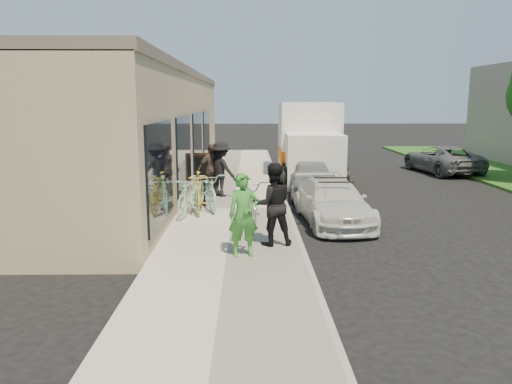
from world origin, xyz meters
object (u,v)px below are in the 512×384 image
object	(u,v)px
far_car_gray	(442,159)
tandem_bike	(249,200)
sedan_white	(333,202)
man_standing	(273,204)
bystander_b	(211,170)
sandwich_board	(204,167)
cruiser_bike_b	(209,190)
bike_rack	(202,189)
woman_rider	(244,215)
cruiser_bike_a	(190,196)
sedan_silver	(312,179)
bystander_a	(221,169)
cruiser_bike_c	(199,192)
moving_truck	(309,144)

from	to	relation	value
far_car_gray	tandem_bike	world-z (taller)	tandem_bike
far_car_gray	sedan_white	bearing A→B (deg)	47.21
man_standing	bystander_b	distance (m)	5.83
man_standing	sandwich_board	bearing A→B (deg)	-85.55
sandwich_board	cruiser_bike_b	xyz separation A→B (m)	(0.57, -5.05, -0.00)
bike_rack	tandem_bike	distance (m)	2.19
bike_rack	cruiser_bike_b	world-z (taller)	cruiser_bike_b
sandwich_board	cruiser_bike_b	world-z (taller)	cruiser_bike_b
cruiser_bike_b	bike_rack	bearing A→B (deg)	142.58
bike_rack	sedan_white	bearing A→B (deg)	-19.01
sandwich_board	woman_rider	distance (m)	9.56
sandwich_board	bystander_b	world-z (taller)	bystander_b
cruiser_bike_a	far_car_gray	bearing A→B (deg)	54.96
sedan_white	sedan_silver	world-z (taller)	sedan_silver
tandem_bike	bystander_a	bearing A→B (deg)	96.56
far_car_gray	woman_rider	xyz separation A→B (m)	(-8.63, -12.35, 0.36)
cruiser_bike_b	man_standing	bearing A→B (deg)	-81.80
bystander_a	woman_rider	bearing A→B (deg)	137.01
woman_rider	bystander_b	size ratio (longest dim) A/B	0.98
bike_rack	bystander_b	world-z (taller)	bystander_b
woman_rider	cruiser_bike_c	xyz separation A→B (m)	(-1.26, 3.96, -0.28)
sedan_silver	cruiser_bike_c	bearing A→B (deg)	-136.41
cruiser_bike_b	cruiser_bike_c	size ratio (longest dim) A/B	1.10
sedan_silver	woman_rider	size ratio (longest dim) A/B	2.17
tandem_bike	woman_rider	xyz separation A→B (m)	(-0.12, -2.71, 0.25)
far_car_gray	cruiser_bike_a	world-z (taller)	far_car_gray
sedan_white	woman_rider	distance (m)	3.98
far_car_gray	bystander_b	bearing A→B (deg)	23.83
tandem_bike	woman_rider	size ratio (longest dim) A/B	1.31
cruiser_bike_c	far_car_gray	bearing A→B (deg)	34.35
far_car_gray	sedan_silver	bearing A→B (deg)	32.78
bike_rack	sedan_silver	distance (m)	4.15
cruiser_bike_a	bystander_a	distance (m)	2.80
cruiser_bike_b	bystander_b	xyz separation A→B (m)	(-0.06, 1.98, 0.32)
woman_rider	far_car_gray	bearing A→B (deg)	45.10
moving_truck	cruiser_bike_b	bearing A→B (deg)	-116.06
sandwich_board	bystander_a	size ratio (longest dim) A/B	0.59
man_standing	bystander_a	size ratio (longest dim) A/B	1.01
tandem_bike	bystander_b	size ratio (longest dim) A/B	1.29
sedan_silver	moving_truck	bearing A→B (deg)	88.73
cruiser_bike_c	bystander_a	xyz separation A→B (m)	(0.49, 2.27, 0.32)
bike_rack	cruiser_bike_c	xyz separation A→B (m)	(-0.05, -0.49, -0.00)
bike_rack	tandem_bike	bearing A→B (deg)	-52.40
cruiser_bike_c	bystander_a	distance (m)	2.35
bystander_b	man_standing	bearing A→B (deg)	-106.59
bike_rack	tandem_bike	xyz separation A→B (m)	(1.34, -1.74, 0.03)
sandwich_board	moving_truck	xyz separation A→B (m)	(4.19, 1.80, 0.70)
moving_truck	cruiser_bike_a	world-z (taller)	moving_truck
sedan_white	far_car_gray	distance (m)	11.11
cruiser_bike_a	cruiser_bike_b	distance (m)	0.94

